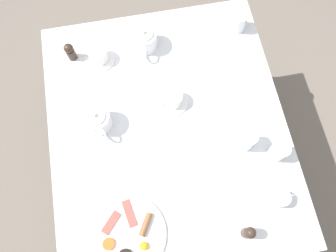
{
  "coord_description": "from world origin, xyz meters",
  "views": [
    {
      "loc": [
        -0.08,
        -0.44,
        2.06
      ],
      "look_at": [
        0.0,
        0.0,
        0.75
      ],
      "focal_mm": 35.0,
      "sensor_mm": 36.0,
      "label": 1
    }
  ],
  "objects": [
    {
      "name": "table",
      "position": [
        0.0,
        0.0,
        0.67
      ],
      "size": [
        1.02,
        1.19,
        0.73
      ],
      "color": "silver",
      "rests_on": "ground_plane"
    },
    {
      "name": "water_glass_tall",
      "position": [
        0.3,
        -0.13,
        0.78
      ],
      "size": [
        0.07,
        0.07,
        0.11
      ],
      "color": "white",
      "rests_on": "table"
    },
    {
      "name": "pepper_grinder",
      "position": [
        -0.37,
        0.42,
        0.78
      ],
      "size": [
        0.04,
        0.04,
        0.1
      ],
      "color": "#38281E",
      "rests_on": "table"
    },
    {
      "name": "teacup_with_saucer_right",
      "position": [
        -0.25,
        0.39,
        0.76
      ],
      "size": [
        0.14,
        0.14,
        0.07
      ],
      "color": "white",
      "rests_on": "table"
    },
    {
      "name": "water_glass_short",
      "position": [
        0.42,
        -0.2,
        0.78
      ],
      "size": [
        0.07,
        0.07,
        0.09
      ],
      "color": "white",
      "rests_on": "table"
    },
    {
      "name": "ground_plane",
      "position": [
        0.0,
        0.0,
        0.0
      ],
      "size": [
        8.0,
        8.0,
        0.0
      ],
      "primitive_type": "plane",
      "color": "#70665B"
    },
    {
      "name": "creamer_jug",
      "position": [
        0.38,
        -0.38,
        0.76
      ],
      "size": [
        0.09,
        0.07,
        0.06
      ],
      "color": "white",
      "rests_on": "table"
    },
    {
      "name": "salt_grinder",
      "position": [
        0.22,
        -0.48,
        0.78
      ],
      "size": [
        0.04,
        0.04,
        0.1
      ],
      "color": "#38281E",
      "rests_on": "table"
    },
    {
      "name": "fork_spare",
      "position": [
        0.22,
        0.01,
        0.73
      ],
      "size": [
        0.09,
        0.16,
        0.0
      ],
      "rotation": [
        0.0,
        0.0,
        2.71
      ],
      "color": "silver",
      "rests_on": "table"
    },
    {
      "name": "teapot_far",
      "position": [
        -0.29,
        0.07,
        0.78
      ],
      "size": [
        0.12,
        0.19,
        0.12
      ],
      "rotation": [
        0.0,
        0.0,
        1.9
      ],
      "color": "white",
      "rests_on": "table"
    },
    {
      "name": "teapot_near",
      "position": [
        -0.03,
        0.42,
        0.78
      ],
      "size": [
        0.12,
        0.2,
        0.12
      ],
      "rotation": [
        0.0,
        0.0,
        1.46
      ],
      "color": "white",
      "rests_on": "table"
    },
    {
      "name": "knife_by_plate",
      "position": [
        -0.01,
        -0.07,
        0.73
      ],
      "size": [
        0.19,
        0.06,
        0.0
      ],
      "rotation": [
        0.0,
        0.0,
        1.31
      ],
      "color": "silver",
      "rests_on": "table"
    },
    {
      "name": "wine_glass_spare",
      "position": [
        0.42,
        0.44,
        0.78
      ],
      "size": [
        0.07,
        0.07,
        0.09
      ],
      "color": "white",
      "rests_on": "table"
    },
    {
      "name": "breakfast_plate",
      "position": [
        -0.23,
        -0.4,
        0.74
      ],
      "size": [
        0.3,
        0.3,
        0.04
      ],
      "color": "white",
      "rests_on": "table"
    },
    {
      "name": "fork_by_plate",
      "position": [
        0.01,
        -0.48,
        0.73
      ],
      "size": [
        0.07,
        0.17,
        0.0
      ],
      "rotation": [
        0.0,
        0.0,
        3.46
      ],
      "color": "silver",
      "rests_on": "table"
    },
    {
      "name": "spoon_for_tea",
      "position": [
        0.38,
        0.11,
        0.73
      ],
      "size": [
        0.04,
        0.16,
        0.0
      ],
      "rotation": [
        0.0,
        0.0,
        3.32
      ],
      "color": "silver",
      "rests_on": "table"
    },
    {
      "name": "teacup_with_saucer_left",
      "position": [
        0.04,
        0.11,
        0.76
      ],
      "size": [
        0.14,
        0.14,
        0.07
      ],
      "color": "white",
      "rests_on": "table"
    }
  ]
}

